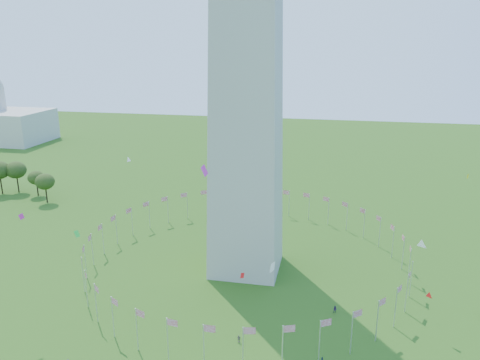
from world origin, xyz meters
name	(u,v)px	position (x,y,z in m)	size (l,w,h in m)	color
flag_ring	(246,251)	(0.00, 50.00, 4.50)	(80.24, 80.24, 9.00)	silver
kites_aloft	(275,248)	(10.31, 25.47, 17.41)	(96.52, 56.48, 32.14)	white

